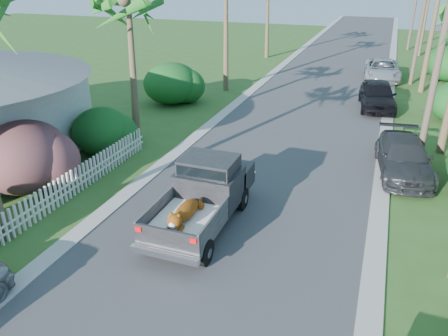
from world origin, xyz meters
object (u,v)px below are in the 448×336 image
at_px(pickup_truck, 206,191).
at_px(palm_l_b, 127,1).
at_px(utility_pole_b, 440,53).
at_px(utility_pole_d, 416,0).
at_px(utility_pole_c, 423,15).
at_px(parked_car_rd, 382,70).
at_px(parked_car_rm, 404,158).
at_px(parked_car_rf, 377,95).

bearing_deg(pickup_truck, palm_l_b, 135.79).
xyz_separation_m(utility_pole_b, utility_pole_d, (0.00, 30.00, 0.00)).
bearing_deg(utility_pole_c, parked_car_rd, 162.63).
relative_size(parked_car_rm, parked_car_rf, 1.00).
bearing_deg(palm_l_b, utility_pole_b, 4.61).
bearing_deg(palm_l_b, parked_car_rf, 40.99).
bearing_deg(palm_l_b, parked_car_rm, 0.96).
relative_size(parked_car_rd, palm_l_b, 0.70).
xyz_separation_m(utility_pole_b, utility_pole_c, (0.00, 15.00, 0.00)).
xyz_separation_m(pickup_truck, parked_car_rf, (4.55, 14.73, -0.22)).
relative_size(utility_pole_c, utility_pole_d, 1.00).
distance_m(pickup_truck, utility_pole_d, 37.44).
bearing_deg(parked_car_rm, parked_car_rd, 87.17).
distance_m(parked_car_rf, parked_car_rd, 7.59).
xyz_separation_m(pickup_truck, palm_l_b, (-5.85, 5.69, 5.14)).
height_order(parked_car_rf, utility_pole_b, utility_pole_b).
bearing_deg(parked_car_rf, parked_car_rm, -88.07).
bearing_deg(utility_pole_c, palm_l_b, -127.78).
distance_m(palm_l_b, utility_pole_b, 12.54).
height_order(utility_pole_b, utility_pole_d, same).
xyz_separation_m(parked_car_rm, parked_car_rf, (-1.40, 8.84, 0.12)).
height_order(parked_car_rf, utility_pole_d, utility_pole_d).
bearing_deg(parked_car_rm, pickup_truck, -143.04).
bearing_deg(utility_pole_c, parked_car_rf, -106.03).
height_order(parked_car_rf, parked_car_rd, parked_car_rf).
bearing_deg(parked_car_rf, pickup_truck, -114.25).
relative_size(parked_car_rm, utility_pole_c, 0.52).
xyz_separation_m(parked_car_rm, utility_pole_b, (0.60, 0.80, 3.93)).
xyz_separation_m(palm_l_b, utility_pole_d, (12.40, 31.00, -1.55)).
distance_m(pickup_truck, utility_pole_c, 22.94).
bearing_deg(utility_pole_d, palm_l_b, -111.80).
bearing_deg(pickup_truck, parked_car_rf, 72.82).
xyz_separation_m(parked_car_rm, utility_pole_c, (0.60, 15.80, 3.93)).
relative_size(parked_car_rf, utility_pole_b, 0.52).
bearing_deg(palm_l_b, pickup_truck, -44.21).
bearing_deg(palm_l_b, utility_pole_d, 68.20).
xyz_separation_m(pickup_truck, parked_car_rd, (4.55, 22.31, -0.29)).
xyz_separation_m(pickup_truck, utility_pole_c, (6.55, 21.69, 3.59)).
bearing_deg(utility_pole_d, parked_car_rf, -95.20).
bearing_deg(utility_pole_b, parked_car_rf, 103.97).
xyz_separation_m(parked_car_rm, palm_l_b, (-11.80, -0.20, 5.47)).
bearing_deg(parked_car_rd, utility_pole_b, -87.29).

